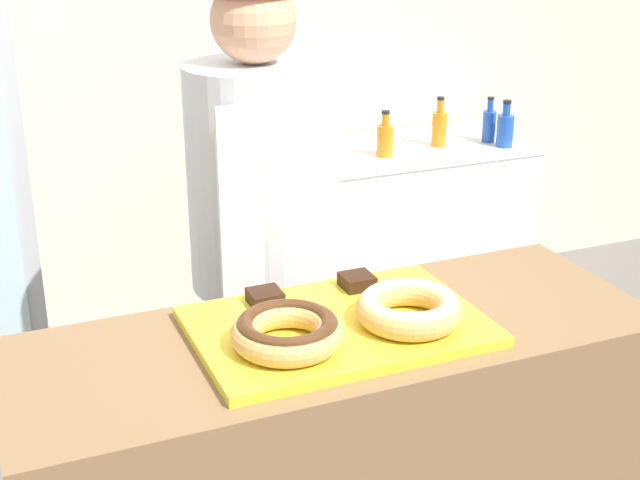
{
  "coord_description": "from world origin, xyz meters",
  "views": [
    {
      "loc": [
        -0.72,
        -1.6,
        1.87
      ],
      "look_at": [
        0.0,
        0.1,
        1.15
      ],
      "focal_mm": 50.0,
      "sensor_mm": 36.0,
      "label": 1
    }
  ],
  "objects_px": {
    "chest_freezer": "(400,232)",
    "bottle_blue": "(489,125)",
    "serving_tray": "(338,326)",
    "brownie_back_left": "(265,297)",
    "bottle_orange": "(385,139)",
    "bottle_orange_b": "(439,127)",
    "donut_light_glaze": "(409,307)",
    "baker_person": "(261,259)",
    "bottle_blue_b": "(505,129)",
    "donut_chocolate_glaze": "(287,331)",
    "brownie_back_right": "(357,281)"
  },
  "relations": [
    {
      "from": "chest_freezer",
      "to": "bottle_orange_b",
      "type": "relative_size",
      "value": 4.88
    },
    {
      "from": "baker_person",
      "to": "bottle_blue_b",
      "type": "bearing_deg",
      "value": 33.97
    },
    {
      "from": "serving_tray",
      "to": "bottle_blue",
      "type": "relative_size",
      "value": 3.11
    },
    {
      "from": "baker_person",
      "to": "bottle_blue",
      "type": "bearing_deg",
      "value": 36.86
    },
    {
      "from": "bottle_orange",
      "to": "bottle_orange_b",
      "type": "height_order",
      "value": "bottle_orange_b"
    },
    {
      "from": "brownie_back_left",
      "to": "donut_light_glaze",
      "type": "bearing_deg",
      "value": -39.3
    },
    {
      "from": "serving_tray",
      "to": "chest_freezer",
      "type": "relative_size",
      "value": 0.59
    },
    {
      "from": "chest_freezer",
      "to": "bottle_orange",
      "type": "height_order",
      "value": "bottle_orange"
    },
    {
      "from": "brownie_back_left",
      "to": "bottle_blue",
      "type": "relative_size",
      "value": 0.36
    },
    {
      "from": "donut_chocolate_glaze",
      "to": "bottle_orange",
      "type": "bearing_deg",
      "value": 57.53
    },
    {
      "from": "bottle_orange_b",
      "to": "serving_tray",
      "type": "bearing_deg",
      "value": -126.06
    },
    {
      "from": "baker_person",
      "to": "bottle_orange",
      "type": "height_order",
      "value": "baker_person"
    },
    {
      "from": "bottle_orange",
      "to": "bottle_orange_b",
      "type": "xyz_separation_m",
      "value": [
        0.29,
        0.05,
        0.01
      ]
    },
    {
      "from": "chest_freezer",
      "to": "bottle_blue_b",
      "type": "xyz_separation_m",
      "value": [
        0.42,
        -0.17,
        0.48
      ]
    },
    {
      "from": "chest_freezer",
      "to": "bottle_orange_b",
      "type": "xyz_separation_m",
      "value": [
        0.15,
        -0.05,
        0.49
      ]
    },
    {
      "from": "donut_light_glaze",
      "to": "serving_tray",
      "type": "bearing_deg",
      "value": 155.88
    },
    {
      "from": "serving_tray",
      "to": "baker_person",
      "type": "relative_size",
      "value": 0.37
    },
    {
      "from": "donut_light_glaze",
      "to": "bottle_blue",
      "type": "relative_size",
      "value": 1.16
    },
    {
      "from": "brownie_back_left",
      "to": "bottle_blue_b",
      "type": "height_order",
      "value": "bottle_blue_b"
    },
    {
      "from": "brownie_back_left",
      "to": "bottle_blue",
      "type": "distance_m",
      "value": 2.25
    },
    {
      "from": "donut_light_glaze",
      "to": "brownie_back_right",
      "type": "height_order",
      "value": "donut_light_glaze"
    },
    {
      "from": "donut_light_glaze",
      "to": "bottle_blue_b",
      "type": "xyz_separation_m",
      "value": [
        1.38,
        1.67,
        -0.13
      ]
    },
    {
      "from": "donut_light_glaze",
      "to": "bottle_orange_b",
      "type": "distance_m",
      "value": 2.11
    },
    {
      "from": "brownie_back_right",
      "to": "baker_person",
      "type": "xyz_separation_m",
      "value": [
        -0.09,
        0.45,
        -0.1
      ]
    },
    {
      "from": "bottle_blue_b",
      "to": "baker_person",
      "type": "bearing_deg",
      "value": -146.03
    },
    {
      "from": "bottle_orange",
      "to": "brownie_back_left",
      "type": "bearing_deg",
      "value": -125.28
    },
    {
      "from": "serving_tray",
      "to": "bottle_blue_b",
      "type": "xyz_separation_m",
      "value": [
        1.52,
        1.61,
        -0.08
      ]
    },
    {
      "from": "donut_light_glaze",
      "to": "brownie_back_right",
      "type": "xyz_separation_m",
      "value": [
        -0.03,
        0.21,
        -0.02
      ]
    },
    {
      "from": "donut_light_glaze",
      "to": "chest_freezer",
      "type": "xyz_separation_m",
      "value": [
        0.96,
        1.84,
        -0.61
      ]
    },
    {
      "from": "brownie_back_left",
      "to": "bottle_orange",
      "type": "relative_size",
      "value": 0.37
    },
    {
      "from": "chest_freezer",
      "to": "bottle_blue",
      "type": "xyz_separation_m",
      "value": [
        0.4,
        -0.07,
        0.48
      ]
    },
    {
      "from": "bottle_blue",
      "to": "bottle_orange",
      "type": "distance_m",
      "value": 0.54
    },
    {
      "from": "chest_freezer",
      "to": "bottle_blue_b",
      "type": "relative_size",
      "value": 5.19
    },
    {
      "from": "baker_person",
      "to": "bottle_blue_b",
      "type": "xyz_separation_m",
      "value": [
        1.49,
        1.0,
        -0.01
      ]
    },
    {
      "from": "donut_chocolate_glaze",
      "to": "donut_light_glaze",
      "type": "xyz_separation_m",
      "value": [
        0.28,
        0.0,
        0.0
      ]
    },
    {
      "from": "donut_chocolate_glaze",
      "to": "brownie_back_right",
      "type": "bearing_deg",
      "value": 39.3
    },
    {
      "from": "bottle_blue",
      "to": "bottle_orange_b",
      "type": "relative_size",
      "value": 0.92
    },
    {
      "from": "donut_chocolate_glaze",
      "to": "brownie_back_left",
      "type": "height_order",
      "value": "donut_chocolate_glaze"
    },
    {
      "from": "serving_tray",
      "to": "bottle_blue",
      "type": "distance_m",
      "value": 2.27
    },
    {
      "from": "serving_tray",
      "to": "bottle_blue",
      "type": "height_order",
      "value": "bottle_blue"
    },
    {
      "from": "brownie_back_left",
      "to": "bottle_orange_b",
      "type": "bearing_deg",
      "value": 48.99
    },
    {
      "from": "serving_tray",
      "to": "brownie_back_left",
      "type": "relative_size",
      "value": 8.62
    },
    {
      "from": "baker_person",
      "to": "bottle_blue_b",
      "type": "distance_m",
      "value": 1.8
    },
    {
      "from": "brownie_back_right",
      "to": "donut_chocolate_glaze",
      "type": "bearing_deg",
      "value": -140.7
    },
    {
      "from": "baker_person",
      "to": "bottle_orange",
      "type": "distance_m",
      "value": 1.42
    },
    {
      "from": "chest_freezer",
      "to": "bottle_orange",
      "type": "xyz_separation_m",
      "value": [
        -0.14,
        -0.1,
        0.48
      ]
    },
    {
      "from": "donut_light_glaze",
      "to": "bottle_orange",
      "type": "xyz_separation_m",
      "value": [
        0.82,
        1.74,
        -0.13
      ]
    },
    {
      "from": "bottle_blue_b",
      "to": "bottle_orange_b",
      "type": "bearing_deg",
      "value": 155.33
    },
    {
      "from": "bottle_blue",
      "to": "brownie_back_right",
      "type": "bearing_deg",
      "value": -131.65
    },
    {
      "from": "chest_freezer",
      "to": "brownie_back_right",
      "type": "bearing_deg",
      "value": -121.26
    }
  ]
}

